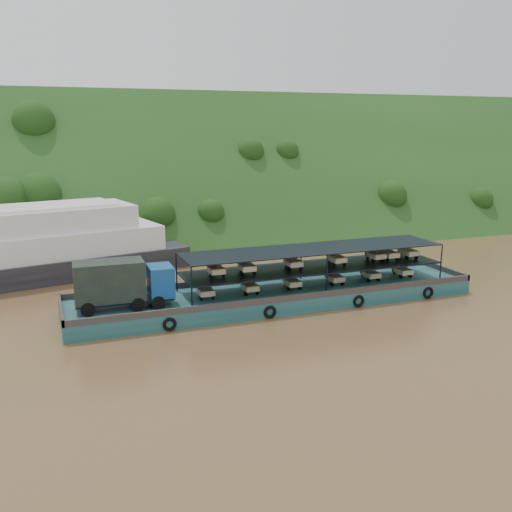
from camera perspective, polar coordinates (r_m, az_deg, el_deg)
name	(u,v)px	position (r m, az deg, el deg)	size (l,w,h in m)	color
ground	(289,296)	(51.04, 3.31, -4.03)	(160.00, 160.00, 0.00)	brown
hillside	(189,230)	(84.30, -6.74, 2.64)	(140.00, 28.00, 28.00)	#1C3A15
cargo_barge	(260,291)	(48.02, 0.43, -3.54)	(35.00, 7.18, 4.95)	#16494D
passenger_ferry	(5,250)	(60.32, -23.83, 0.57)	(36.59, 16.31, 7.19)	black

